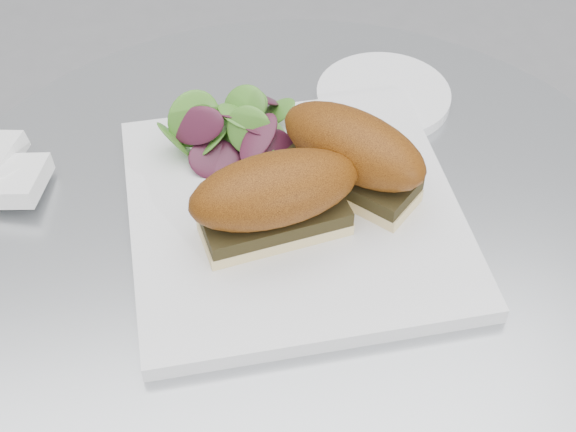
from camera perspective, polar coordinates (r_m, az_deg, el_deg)
name	(u,v)px	position (r m, az deg, el deg)	size (l,w,h in m)	color
table	(298,388)	(0.90, 0.72, -12.13)	(0.70, 0.70, 0.73)	#B3B6BA
plate	(294,213)	(0.72, 0.43, 0.21)	(0.29, 0.29, 0.02)	white
sandwich_left	(274,197)	(0.66, -0.97, 1.34)	(0.15, 0.09, 0.08)	#EDE294
sandwich_right	(353,153)	(0.70, 4.63, 4.47)	(0.14, 0.15, 0.08)	#EDE294
salad	(241,130)	(0.75, -3.36, 6.11)	(0.12, 0.12, 0.05)	#599230
saucer	(383,96)	(0.85, 6.79, 8.48)	(0.14, 0.14, 0.01)	white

